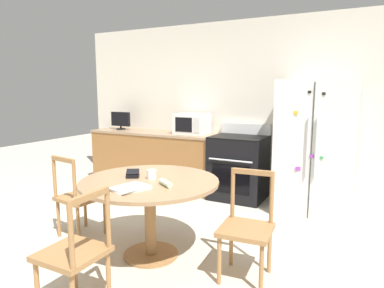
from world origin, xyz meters
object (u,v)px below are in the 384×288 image
(dining_chair_left, at_px, (79,198))
(countertop_tv, at_px, (121,120))
(refrigerator, at_px, (316,147))
(wallet, at_px, (133,174))
(dining_chair_near, at_px, (75,254))
(dining_chair_right, at_px, (247,228))
(candle_glass, at_px, (152,175))
(microwave, at_px, (192,124))
(oven_range, at_px, (239,167))

(dining_chair_left, bearing_deg, countertop_tv, 126.10)
(refrigerator, bearing_deg, wallet, -125.14)
(dining_chair_near, relative_size, dining_chair_right, 1.00)
(refrigerator, height_order, countertop_tv, refrigerator)
(dining_chair_right, bearing_deg, candle_glass, -3.15)
(microwave, relative_size, dining_chair_left, 0.54)
(dining_chair_near, relative_size, wallet, 5.30)
(oven_range, relative_size, candle_glass, 11.89)
(microwave, height_order, candle_glass, microwave)
(candle_glass, bearing_deg, dining_chair_left, -178.31)
(microwave, distance_m, dining_chair_right, 2.70)
(dining_chair_near, distance_m, wallet, 1.02)
(refrigerator, relative_size, candle_glass, 18.76)
(countertop_tv, distance_m, dining_chair_left, 2.44)
(dining_chair_right, relative_size, wallet, 5.30)
(wallet, bearing_deg, microwave, 102.33)
(candle_glass, bearing_deg, dining_chair_right, 1.27)
(countertop_tv, height_order, dining_chair_left, countertop_tv)
(candle_glass, relative_size, wallet, 0.53)
(dining_chair_near, distance_m, dining_chair_left, 1.33)
(dining_chair_left, xyz_separation_m, wallet, (0.73, -0.00, 0.34))
(oven_range, relative_size, dining_chair_near, 1.20)
(countertop_tv, bearing_deg, candle_glass, -45.49)
(oven_range, relative_size, dining_chair_left, 1.20)
(oven_range, height_order, wallet, oven_range)
(refrigerator, height_order, dining_chair_left, refrigerator)
(oven_range, height_order, microwave, microwave)
(dining_chair_near, height_order, candle_glass, dining_chair_near)
(refrigerator, relative_size, dining_chair_near, 1.89)
(candle_glass, height_order, wallet, candle_glass)
(dining_chair_right, relative_size, candle_glass, 9.93)
(candle_glass, bearing_deg, microwave, 107.46)
(microwave, height_order, dining_chair_right, microwave)
(microwave, bearing_deg, dining_chair_right, -52.62)
(microwave, distance_m, dining_chair_left, 2.24)
(dining_chair_near, distance_m, dining_chair_right, 1.36)
(candle_glass, xyz_separation_m, wallet, (-0.20, -0.03, -0.01))
(refrigerator, relative_size, dining_chair_right, 1.89)
(dining_chair_left, bearing_deg, microwave, 91.34)
(dining_chair_left, bearing_deg, dining_chair_near, -37.02)
(oven_range, xyz_separation_m, dining_chair_near, (-0.14, -3.00, -0.03))
(countertop_tv, xyz_separation_m, candle_glass, (2.02, -2.06, -0.28))
(countertop_tv, relative_size, wallet, 2.20)
(refrigerator, distance_m, candle_glass, 2.30)
(wallet, bearing_deg, dining_chair_near, -78.23)
(dining_chair_left, bearing_deg, oven_range, 70.82)
(microwave, height_order, dining_chair_near, microwave)
(refrigerator, distance_m, wallet, 2.43)
(oven_range, xyz_separation_m, microwave, (-0.81, 0.08, 0.59))
(dining_chair_right, bearing_deg, countertop_tv, -39.00)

